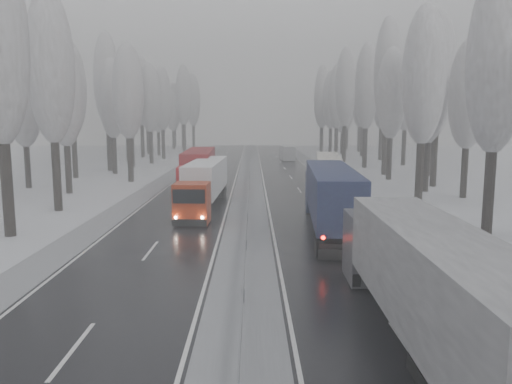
{
  "coord_description": "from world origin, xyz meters",
  "views": [
    {
      "loc": [
        0.37,
        -14.78,
        7.12
      ],
      "look_at": [
        0.63,
        19.55,
        2.2
      ],
      "focal_mm": 35.0,
      "sensor_mm": 36.0,
      "label": 1
    }
  ],
  "objects_px": {
    "box_truck_distant": "(287,153)",
    "truck_red_white": "(205,181)",
    "truck_cream_box": "(328,169)",
    "truck_grey_tarp": "(426,278)",
    "truck_red_red": "(199,168)",
    "truck_blue_box": "(330,194)"
  },
  "relations": [
    {
      "from": "truck_cream_box",
      "to": "box_truck_distant",
      "type": "relative_size",
      "value": 2.01
    },
    {
      "from": "truck_cream_box",
      "to": "truck_red_red",
      "type": "bearing_deg",
      "value": -165.34
    },
    {
      "from": "truck_red_red",
      "to": "truck_grey_tarp",
      "type": "bearing_deg",
      "value": -74.7
    },
    {
      "from": "truck_blue_box",
      "to": "truck_red_red",
      "type": "distance_m",
      "value": 20.62
    },
    {
      "from": "box_truck_distant",
      "to": "truck_blue_box",
      "type": "bearing_deg",
      "value": -93.12
    },
    {
      "from": "truck_grey_tarp",
      "to": "truck_red_red",
      "type": "distance_m",
      "value": 36.55
    },
    {
      "from": "truck_cream_box",
      "to": "truck_red_red",
      "type": "xyz_separation_m",
      "value": [
        -13.18,
        -1.75,
        0.3
      ]
    },
    {
      "from": "truck_blue_box",
      "to": "box_truck_distant",
      "type": "bearing_deg",
      "value": 92.65
    },
    {
      "from": "truck_cream_box",
      "to": "box_truck_distant",
      "type": "height_order",
      "value": "truck_cream_box"
    },
    {
      "from": "truck_red_white",
      "to": "truck_cream_box",
      "type": "bearing_deg",
      "value": 45.38
    },
    {
      "from": "truck_grey_tarp",
      "to": "truck_blue_box",
      "type": "height_order",
      "value": "truck_blue_box"
    },
    {
      "from": "truck_cream_box",
      "to": "truck_red_white",
      "type": "distance_m",
      "value": 15.99
    },
    {
      "from": "truck_grey_tarp",
      "to": "truck_cream_box",
      "type": "xyz_separation_m",
      "value": [
        2.54,
        36.72,
        -0.24
      ]
    },
    {
      "from": "truck_red_white",
      "to": "truck_red_red",
      "type": "height_order",
      "value": "truck_red_red"
    },
    {
      "from": "truck_grey_tarp",
      "to": "truck_red_white",
      "type": "distance_m",
      "value": 27.38
    },
    {
      "from": "box_truck_distant",
      "to": "truck_red_white",
      "type": "distance_m",
      "value": 50.11
    },
    {
      "from": "truck_grey_tarp",
      "to": "truck_cream_box",
      "type": "bearing_deg",
      "value": 87.18
    },
    {
      "from": "truck_blue_box",
      "to": "truck_red_white",
      "type": "xyz_separation_m",
      "value": [
        -8.87,
        8.67,
        -0.23
      ]
    },
    {
      "from": "truck_grey_tarp",
      "to": "truck_red_white",
      "type": "relative_size",
      "value": 1.07
    },
    {
      "from": "truck_blue_box",
      "to": "box_truck_distant",
      "type": "height_order",
      "value": "truck_blue_box"
    },
    {
      "from": "truck_red_white",
      "to": "truck_red_red",
      "type": "distance_m",
      "value": 9.29
    },
    {
      "from": "truck_cream_box",
      "to": "truck_red_white",
      "type": "xyz_separation_m",
      "value": [
        -11.69,
        -10.92,
        0.09
      ]
    }
  ]
}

